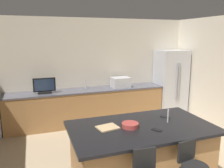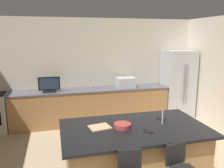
{
  "view_description": "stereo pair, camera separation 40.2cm",
  "coord_description": "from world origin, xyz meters",
  "px_view_note": "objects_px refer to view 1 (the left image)",
  "views": [
    {
      "loc": [
        -1.35,
        -0.94,
        2.27
      ],
      "look_at": [
        0.15,
        3.35,
        1.32
      ],
      "focal_mm": 36.69,
      "sensor_mm": 36.0,
      "label": 1
    },
    {
      "loc": [
        -0.97,
        -1.06,
        2.27
      ],
      "look_at": [
        0.15,
        3.35,
        1.32
      ],
      "focal_mm": 36.69,
      "sensor_mm": 36.0,
      "label": 2
    }
  ],
  "objects_px": {
    "microwave": "(121,82)",
    "cutting_board": "(108,127)",
    "kitchen_island": "(141,153)",
    "tv_remote": "(165,117)",
    "refrigerator": "(170,83)",
    "cell_phone": "(157,130)",
    "fruit_bowl": "(130,125)",
    "tv_monitor": "(44,86)"
  },
  "relations": [
    {
      "from": "kitchen_island",
      "to": "microwave",
      "type": "height_order",
      "value": "microwave"
    },
    {
      "from": "refrigerator",
      "to": "kitchen_island",
      "type": "bearing_deg",
      "value": -130.34
    },
    {
      "from": "kitchen_island",
      "to": "tv_monitor",
      "type": "distance_m",
      "value": 3.01
    },
    {
      "from": "fruit_bowl",
      "to": "cell_phone",
      "type": "distance_m",
      "value": 0.4
    },
    {
      "from": "cell_phone",
      "to": "microwave",
      "type": "bearing_deg",
      "value": 46.54
    },
    {
      "from": "fruit_bowl",
      "to": "cell_phone",
      "type": "bearing_deg",
      "value": -36.27
    },
    {
      "from": "kitchen_island",
      "to": "tv_monitor",
      "type": "relative_size",
      "value": 4.19
    },
    {
      "from": "refrigerator",
      "to": "tv_monitor",
      "type": "xyz_separation_m",
      "value": [
        -3.54,
        -0.01,
        0.15
      ]
    },
    {
      "from": "tv_monitor",
      "to": "microwave",
      "type": "bearing_deg",
      "value": 1.49
    },
    {
      "from": "tv_monitor",
      "to": "fruit_bowl",
      "type": "distance_m",
      "value": 2.86
    },
    {
      "from": "microwave",
      "to": "cutting_board",
      "type": "bearing_deg",
      "value": -115.39
    },
    {
      "from": "refrigerator",
      "to": "cell_phone",
      "type": "xyz_separation_m",
      "value": [
        -2.13,
        -2.88,
        -0.01
      ]
    },
    {
      "from": "microwave",
      "to": "tv_monitor",
      "type": "distance_m",
      "value": 2.0
    },
    {
      "from": "kitchen_island",
      "to": "cutting_board",
      "type": "bearing_deg",
      "value": 168.9
    },
    {
      "from": "microwave",
      "to": "kitchen_island",
      "type": "bearing_deg",
      "value": -104.95
    },
    {
      "from": "fruit_bowl",
      "to": "cutting_board",
      "type": "relative_size",
      "value": 0.84
    },
    {
      "from": "tv_monitor",
      "to": "cell_phone",
      "type": "relative_size",
      "value": 3.49
    },
    {
      "from": "microwave",
      "to": "fruit_bowl",
      "type": "xyz_separation_m",
      "value": [
        -0.91,
        -2.7,
        -0.09
      ]
    },
    {
      "from": "kitchen_island",
      "to": "tv_monitor",
      "type": "bearing_deg",
      "value": 115.52
    },
    {
      "from": "microwave",
      "to": "cell_phone",
      "type": "distance_m",
      "value": 2.99
    },
    {
      "from": "tv_remote",
      "to": "fruit_bowl",
      "type": "bearing_deg",
      "value": 152.32
    },
    {
      "from": "microwave",
      "to": "refrigerator",
      "type": "bearing_deg",
      "value": -1.74
    },
    {
      "from": "fruit_bowl",
      "to": "cell_phone",
      "type": "height_order",
      "value": "fruit_bowl"
    },
    {
      "from": "fruit_bowl",
      "to": "tv_remote",
      "type": "bearing_deg",
      "value": 15.02
    },
    {
      "from": "cell_phone",
      "to": "tv_remote",
      "type": "height_order",
      "value": "tv_remote"
    },
    {
      "from": "microwave",
      "to": "cell_phone",
      "type": "xyz_separation_m",
      "value": [
        -0.59,
        -2.93,
        -0.12
      ]
    },
    {
      "from": "refrigerator",
      "to": "fruit_bowl",
      "type": "bearing_deg",
      "value": -132.76
    },
    {
      "from": "kitchen_island",
      "to": "fruit_bowl",
      "type": "distance_m",
      "value": 0.52
    },
    {
      "from": "kitchen_island",
      "to": "tv_remote",
      "type": "distance_m",
      "value": 0.75
    },
    {
      "from": "tv_monitor",
      "to": "fruit_bowl",
      "type": "xyz_separation_m",
      "value": [
        1.09,
        -2.64,
        -0.13
      ]
    },
    {
      "from": "tv_monitor",
      "to": "tv_remote",
      "type": "xyz_separation_m",
      "value": [
        1.81,
        -2.45,
        -0.15
      ]
    },
    {
      "from": "microwave",
      "to": "tv_monitor",
      "type": "height_order",
      "value": "tv_monitor"
    },
    {
      "from": "cutting_board",
      "to": "refrigerator",
      "type": "bearing_deg",
      "value": 42.7
    },
    {
      "from": "tv_monitor",
      "to": "cutting_board",
      "type": "xyz_separation_m",
      "value": [
        0.76,
        -2.56,
        -0.15
      ]
    },
    {
      "from": "cell_phone",
      "to": "cutting_board",
      "type": "distance_m",
      "value": 0.73
    },
    {
      "from": "cell_phone",
      "to": "tv_remote",
      "type": "xyz_separation_m",
      "value": [
        0.41,
        0.43,
        0.01
      ]
    },
    {
      "from": "refrigerator",
      "to": "fruit_bowl",
      "type": "relative_size",
      "value": 7.4
    },
    {
      "from": "microwave",
      "to": "tv_remote",
      "type": "height_order",
      "value": "microwave"
    },
    {
      "from": "refrigerator",
      "to": "cutting_board",
      "type": "height_order",
      "value": "refrigerator"
    },
    {
      "from": "cell_phone",
      "to": "tv_remote",
      "type": "distance_m",
      "value": 0.59
    },
    {
      "from": "microwave",
      "to": "fruit_bowl",
      "type": "relative_size",
      "value": 1.88
    },
    {
      "from": "cell_phone",
      "to": "cutting_board",
      "type": "relative_size",
      "value": 0.49
    }
  ]
}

